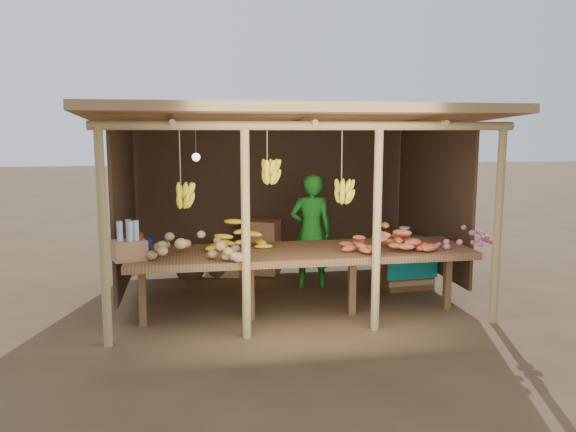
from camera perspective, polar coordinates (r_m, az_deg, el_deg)
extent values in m
plane|color=brown|center=(7.55, 0.00, -7.91)|extent=(60.00, 60.00, 0.00)
cylinder|color=tan|center=(5.79, -18.25, -2.22)|extent=(0.09, 0.09, 2.20)
cylinder|color=tan|center=(6.63, 20.55, -1.01)|extent=(0.09, 0.09, 2.20)
cylinder|color=tan|center=(8.73, -15.45, 1.42)|extent=(0.09, 0.09, 2.20)
cylinder|color=tan|center=(9.31, 11.22, 1.99)|extent=(0.09, 0.09, 2.20)
cylinder|color=tan|center=(5.75, -4.31, -1.88)|extent=(0.09, 0.09, 2.20)
cylinder|color=tan|center=(6.05, 9.02, -1.45)|extent=(0.09, 0.09, 2.20)
cylinder|color=tan|center=(5.77, 2.59, 9.15)|extent=(4.40, 0.09, 0.09)
cylinder|color=tan|center=(8.72, -1.71, 8.96)|extent=(4.40, 0.09, 0.09)
cube|color=#A77C4E|center=(7.24, 0.00, 9.75)|extent=(4.70, 3.50, 0.28)
cube|color=#422D1F|center=(8.75, -1.67, 2.46)|extent=(4.20, 0.04, 1.98)
cube|color=#422D1F|center=(7.44, -16.27, 1.04)|extent=(0.04, 2.40, 1.98)
cube|color=#422D1F|center=(8.10, 14.41, 1.70)|extent=(0.04, 2.40, 1.98)
cube|color=brown|center=(6.45, 1.45, -3.79)|extent=(3.90, 1.05, 0.08)
cube|color=brown|center=(6.46, -14.58, -7.72)|extent=(0.08, 0.08, 0.72)
cube|color=brown|center=(6.46, -3.83, -7.44)|extent=(0.08, 0.08, 0.72)
cube|color=brown|center=(6.69, 6.52, -6.92)|extent=(0.08, 0.08, 0.72)
cube|color=brown|center=(7.11, 15.89, -6.26)|extent=(0.08, 0.08, 0.72)
cylinder|color=navy|center=(6.53, -15.49, -2.93)|extent=(0.42, 0.42, 0.15)
cube|color=#9A6845|center=(6.15, -15.84, -3.34)|extent=(0.41, 0.36, 0.21)
imported|color=#1A761D|center=(7.70, 2.35, -1.56)|extent=(0.61, 0.44, 1.57)
cube|color=brown|center=(7.99, 11.70, -4.90)|extent=(0.70, 0.61, 0.61)
cube|color=#0C8A8C|center=(7.92, 11.77, -2.55)|extent=(0.78, 0.69, 0.06)
cube|color=#9A6845|center=(8.50, -2.68, -4.48)|extent=(0.61, 0.55, 0.40)
cube|color=#9A6845|center=(8.42, -2.70, -1.79)|extent=(0.61, 0.55, 0.40)
cube|color=#9A6845|center=(8.45, -6.44, -4.60)|extent=(0.61, 0.55, 0.40)
ellipsoid|color=#422D1F|center=(8.42, -9.94, -4.36)|extent=(0.47, 0.47, 0.63)
ellipsoid|color=#422D1F|center=(8.43, -7.05, -4.28)|extent=(0.47, 0.47, 0.63)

